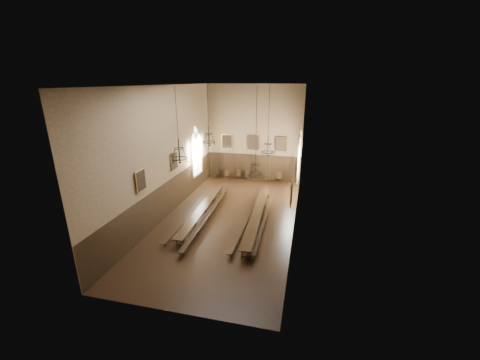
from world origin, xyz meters
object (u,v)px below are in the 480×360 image
(chandelier_front_left, at_px, (179,154))
(bench_left_inner, at_px, (209,214))
(chair_0, at_px, (217,176))
(chair_5, at_px, (267,180))
(chandelier_back_right, at_px, (268,148))
(bench_left_outer, at_px, (195,213))
(chair_2, at_px, (238,177))
(chair_1, at_px, (227,177))
(chair_6, at_px, (278,180))
(table_right, at_px, (258,217))
(chandelier_front_right, at_px, (256,167))
(chair_3, at_px, (247,178))
(bench_right_inner, at_px, (247,219))
(bench_right_outer, at_px, (264,219))
(table_left, at_px, (203,211))
(chandelier_back_left, at_px, (209,139))

(chandelier_front_left, bearing_deg, bench_left_inner, 69.37)
(chair_0, bearing_deg, chair_5, 15.69)
(chandelier_back_right, bearing_deg, bench_left_outer, -150.47)
(chair_2, bearing_deg, chair_1, -165.50)
(chair_6, relative_size, chandelier_front_left, 0.24)
(table_right, distance_m, chandelier_back_right, 4.96)
(chair_1, bearing_deg, chair_0, 164.27)
(chandelier_front_right, bearing_deg, table_right, 94.54)
(chair_1, bearing_deg, table_right, -78.51)
(table_right, xyz_separation_m, chair_3, (-2.51, 8.51, -0.10))
(bench_right_inner, height_order, bench_right_outer, bench_right_inner)
(bench_left_inner, bearing_deg, chair_5, 71.82)
(chandelier_front_left, bearing_deg, chair_6, 66.59)
(table_left, xyz_separation_m, chandelier_back_left, (-0.26, 2.56, 4.78))
(chair_0, relative_size, chair_3, 1.00)
(chair_0, height_order, chandelier_back_right, chandelier_back_right)
(bench_left_inner, distance_m, chandelier_back_right, 6.32)
(chair_0, xyz_separation_m, chair_6, (6.11, 0.11, 0.01))
(table_left, relative_size, chandelier_back_right, 1.97)
(bench_right_outer, xyz_separation_m, chandelier_back_left, (-4.71, 2.63, 4.88))
(table_right, height_order, chandelier_front_left, chandelier_front_left)
(bench_left_inner, relative_size, bench_right_inner, 1.11)
(chair_1, bearing_deg, bench_left_outer, -106.74)
(bench_left_inner, relative_size, chandelier_front_right, 2.11)
(table_left, relative_size, bench_left_outer, 1.02)
(bench_left_inner, height_order, bench_right_inner, bench_left_inner)
(bench_right_inner, height_order, chandelier_front_right, chandelier_front_right)
(table_right, bearing_deg, bench_right_inner, -162.80)
(table_left, height_order, chair_6, chair_6)
(bench_right_outer, xyz_separation_m, chandelier_front_right, (-0.31, -2.05, 4.27))
(bench_left_outer, bearing_deg, chandelier_back_right, 29.53)
(table_right, xyz_separation_m, bench_right_outer, (0.48, -0.07, -0.12))
(bench_right_inner, relative_size, chair_3, 9.69)
(chair_3, distance_m, chandelier_back_right, 7.89)
(chair_3, height_order, chandelier_back_left, chandelier_back_left)
(chandelier_back_right, bearing_deg, bench_right_outer, -84.16)
(bench_left_inner, distance_m, bench_right_inner, 2.77)
(bench_left_outer, relative_size, chandelier_front_right, 1.87)
(chair_0, distance_m, chair_2, 2.16)
(chair_6, distance_m, chandelier_front_left, 13.05)
(bench_right_inner, relative_size, chandelier_front_right, 1.91)
(chair_0, bearing_deg, table_left, -63.15)
(chair_1, xyz_separation_m, chair_2, (1.10, 0.02, 0.04))
(table_left, relative_size, chair_0, 9.67)
(table_right, xyz_separation_m, chair_6, (0.50, 8.55, -0.09))
(bench_left_outer, height_order, chair_5, chair_5)
(chair_3, relative_size, chandelier_back_left, 0.23)
(bench_right_outer, bearing_deg, chair_5, 97.18)
(table_left, height_order, bench_left_inner, table_left)
(chair_0, relative_size, chair_1, 1.10)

